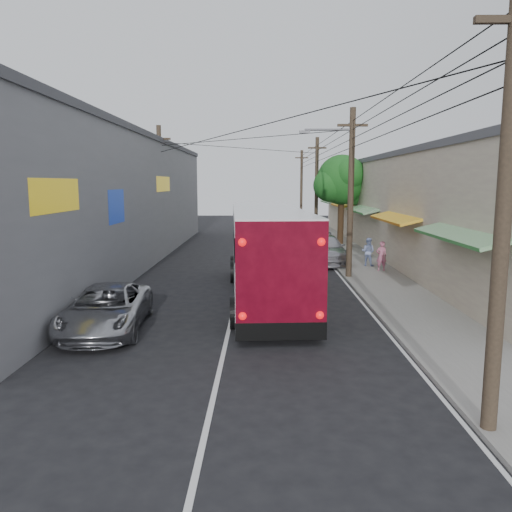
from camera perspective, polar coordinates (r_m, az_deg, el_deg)
The scene contains 13 objects.
ground at distance 11.63m, azimuth -4.65°, elevation -14.81°, with size 120.00×120.00×0.00m, color black.
sidewalk at distance 31.45m, azimuth 10.71°, elevation -0.04°, with size 3.00×80.00×0.12m, color slate.
building_right at distance 34.15m, azimuth 17.74°, elevation 5.58°, with size 7.09×40.00×6.25m.
building_left at distance 30.20m, azimuth -17.80°, elevation 6.22°, with size 7.20×36.00×7.25m.
utility_poles at distance 31.04m, azimuth 4.61°, elevation 7.51°, with size 11.80×45.28×8.00m.
street_tree at distance 37.12m, azimuth 9.87°, elevation 8.39°, with size 4.40×4.00×6.60m.
coach_bus at distance 19.93m, azimuth 1.15°, elevation 0.54°, with size 3.48×12.60×3.59m.
jeepney at distance 16.24m, azimuth -16.75°, elevation -5.81°, with size 2.30×4.99×1.39m, color #A8A9AF.
parked_suv at distance 28.93m, azimuth 7.78°, elevation 0.77°, with size 2.21×5.43×1.58m, color #A1A0A8.
parked_car_mid at distance 34.58m, azimuth 6.63°, elevation 1.80°, with size 1.55×3.85×1.31m, color #232328.
parked_car_far at distance 44.44m, azimuth 5.32°, elevation 3.27°, with size 1.40×4.01×1.32m, color black.
pedestrian_near at distance 26.18m, azimuth 14.14°, elevation -0.00°, with size 0.55×0.36×1.52m, color #C96A8C.
pedestrian_far at distance 27.62m, azimuth 12.69°, elevation 0.48°, with size 0.74×0.58×1.52m, color #96A8DA.
Camera 1 is at (1.05, -10.64, 4.57)m, focal length 35.00 mm.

